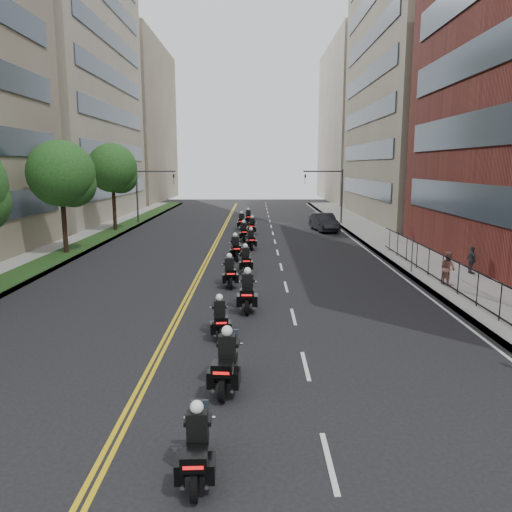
{
  "coord_description": "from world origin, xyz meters",
  "views": [
    {
      "loc": [
        1.69,
        -9.33,
        6.02
      ],
      "look_at": [
        1.69,
        14.01,
        1.76
      ],
      "focal_mm": 35.0,
      "sensor_mm": 36.0,
      "label": 1
    }
  ],
  "objects": [
    {
      "name": "building_left_mid",
      "position": [
        -21.98,
        48.0,
        17.0
      ],
      "size": [
        16.11,
        28.0,
        34.0
      ],
      "color": "gray",
      "rests_on": "ground"
    },
    {
      "name": "motorcycle_2",
      "position": [
        0.41,
        7.67,
        0.6
      ],
      "size": [
        0.62,
        2.06,
        1.53
      ],
      "rotation": [
        0.0,
        0.0,
        0.13
      ],
      "color": "black",
      "rests_on": "ground"
    },
    {
      "name": "sidewalk_right",
      "position": [
        12.0,
        25.0,
        0.07
      ],
      "size": [
        4.0,
        90.0,
        0.15
      ],
      "primitive_type": "cube",
      "color": "gray",
      "rests_on": "ground"
    },
    {
      "name": "traffic_signal_left",
      "position": [
        -9.54,
        42.0,
        3.7
      ],
      "size": [
        4.09,
        0.2,
        5.6
      ],
      "color": "#3F3F44",
      "rests_on": "ground"
    },
    {
      "name": "motorcycle_10",
      "position": [
        0.32,
        37.76,
        0.68
      ],
      "size": [
        0.53,
        2.34,
        1.73
      ],
      "rotation": [
        0.0,
        0.0,
        -0.0
      ],
      "color": "black",
      "rests_on": "ground"
    },
    {
      "name": "sidewalk_left",
      "position": [
        -12.0,
        25.0,
        0.07
      ],
      "size": [
        4.0,
        90.0,
        0.15
      ],
      "primitive_type": "cube",
      "color": "gray",
      "rests_on": "ground"
    },
    {
      "name": "motorcycle_0",
      "position": [
        0.55,
        -0.52,
        0.61
      ],
      "size": [
        0.49,
        2.11,
        1.56
      ],
      "rotation": [
        0.0,
        0.0,
        0.04
      ],
      "color": "black",
      "rests_on": "ground"
    },
    {
      "name": "motorcycle_8",
      "position": [
        0.71,
        30.35,
        0.67
      ],
      "size": [
        0.62,
        2.31,
        1.71
      ],
      "rotation": [
        0.0,
        0.0,
        0.09
      ],
      "color": "black",
      "rests_on": "ground"
    },
    {
      "name": "pedestrian_b",
      "position": [
        11.2,
        14.86,
        0.99
      ],
      "size": [
        0.87,
        0.98,
        1.67
      ],
      "primitive_type": "imported",
      "rotation": [
        0.0,
        0.0,
        1.91
      ],
      "color": "#8E564D",
      "rests_on": "sidewalk_right"
    },
    {
      "name": "street_trees",
      "position": [
        -11.05,
        18.61,
        5.13
      ],
      "size": [
        4.4,
        38.4,
        7.98
      ],
      "color": "#321E16",
      "rests_on": "ground"
    },
    {
      "name": "traffic_signal_right",
      "position": [
        9.54,
        42.0,
        3.7
      ],
      "size": [
        4.09,
        0.2,
        5.6
      ],
      "color": "#3F3F44",
      "rests_on": "ground"
    },
    {
      "name": "building_left_far",
      "position": [
        -22.0,
        78.0,
        13.0
      ],
      "size": [
        16.0,
        28.0,
        26.0
      ],
      "primitive_type": "cube",
      "color": "#766C56",
      "rests_on": "ground"
    },
    {
      "name": "motorcycle_1",
      "position": [
        0.89,
        3.41,
        0.69
      ],
      "size": [
        0.63,
        2.38,
        1.76
      ],
      "rotation": [
        0.0,
        0.0,
        -0.08
      ],
      "color": "black",
      "rests_on": "ground"
    },
    {
      "name": "pedestrian_c",
      "position": [
        13.5,
        17.45,
        0.91
      ],
      "size": [
        0.42,
        0.91,
        1.51
      ],
      "primitive_type": "imported",
      "rotation": [
        0.0,
        0.0,
        1.63
      ],
      "color": "#3A393F",
      "rests_on": "sidewalk_right"
    },
    {
      "name": "motorcycle_7",
      "position": [
        1.33,
        26.44,
        0.63
      ],
      "size": [
        0.58,
        2.16,
        1.59
      ],
      "rotation": [
        0.0,
        0.0,
        0.09
      ],
      "color": "black",
      "rests_on": "ground"
    },
    {
      "name": "motorcycle_6",
      "position": [
        0.37,
        22.34,
        0.69
      ],
      "size": [
        0.71,
        2.35,
        1.74
      ],
      "rotation": [
        0.0,
        0.0,
        0.13
      ],
      "color": "black",
      "rests_on": "ground"
    },
    {
      "name": "iron_fence",
      "position": [
        11.0,
        12.0,
        0.9
      ],
      "size": [
        0.05,
        28.0,
        1.5
      ],
      "color": "black",
      "rests_on": "sidewalk_right"
    },
    {
      "name": "parked_sedan",
      "position": [
        8.0,
        36.62,
        0.81
      ],
      "size": [
        2.4,
        5.13,
        1.63
      ],
      "primitive_type": "imported",
      "rotation": [
        0.0,
        0.0,
        0.14
      ],
      "color": "black",
      "rests_on": "ground"
    },
    {
      "name": "building_right_far",
      "position": [
        21.5,
        78.0,
        13.0
      ],
      "size": [
        15.0,
        28.0,
        26.0
      ],
      "primitive_type": "cube",
      "color": "gray",
      "rests_on": "ground"
    },
    {
      "name": "motorcycle_9",
      "position": [
        1.34,
        34.3,
        0.66
      ],
      "size": [
        0.57,
        2.25,
        1.66
      ],
      "rotation": [
        0.0,
        0.0,
        -0.06
      ],
      "color": "black",
      "rests_on": "ground"
    },
    {
      "name": "grass_strip",
      "position": [
        -11.2,
        25.0,
        0.17
      ],
      "size": [
        2.0,
        90.0,
        0.04
      ],
      "primitive_type": "cube",
      "color": "#1E3814",
      "rests_on": "sidewalk_left"
    },
    {
      "name": "motorcycle_4",
      "position": [
        0.36,
        15.16,
        0.66
      ],
      "size": [
        0.67,
        2.26,
        1.67
      ],
      "rotation": [
        0.0,
        0.0,
        0.12
      ],
      "color": "black",
      "rests_on": "ground"
    },
    {
      "name": "motorcycle_3",
      "position": [
        1.33,
        10.98,
        0.71
      ],
      "size": [
        0.56,
        2.44,
        1.8
      ],
      "rotation": [
        0.0,
        0.0,
        -0.01
      ],
      "color": "black",
      "rests_on": "ground"
    },
    {
      "name": "motorcycle_5",
      "position": [
        1.09,
        18.48,
        0.65
      ],
      "size": [
        0.59,
        2.22,
        1.64
      ],
      "rotation": [
        0.0,
        0.0,
        0.08
      ],
      "color": "black",
      "rests_on": "ground"
    },
    {
      "name": "motorcycle_11",
      "position": [
        0.9,
        42.01,
        0.67
      ],
      "size": [
        0.62,
        2.28,
        1.69
      ],
      "rotation": [
        0.0,
        0.0,
        0.09
      ],
      "color": "black",
      "rests_on": "ground"
    },
    {
      "name": "ground",
      "position": [
        0.0,
        0.0,
        0.0
      ],
      "size": [
        160.0,
        160.0,
        0.0
      ],
      "primitive_type": "plane",
      "color": "black",
      "rests_on": "ground"
    },
    {
      "name": "building_right_tan",
      "position": [
        21.48,
        48.0,
        15.0
      ],
      "size": [
        15.11,
        28.0,
        30.0
      ],
      "color": "#766C56",
      "rests_on": "ground"
    }
  ]
}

